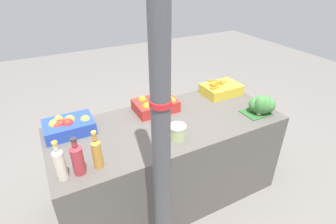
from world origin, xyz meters
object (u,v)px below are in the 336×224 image
Objects in this scene: juice_bottle_ruby at (78,159)px; broccoli_pile at (262,105)px; apple_crate at (68,126)px; carrot_crate at (221,89)px; support_pole at (161,115)px; pickle_jar at (178,132)px; orange_crate at (156,104)px; juice_bottle_amber at (97,153)px; juice_bottle_cloudy at (60,163)px.

broccoli_pile is at bearing 0.80° from juice_bottle_ruby.
apple_crate is 1.44m from carrot_crate.
apple_crate is at bearing 87.93° from juice_bottle_ruby.
support_pole is 1.29m from broccoli_pile.
broccoli_pile is at bearing -0.93° from pickle_jar.
carrot_crate is (1.44, 0.00, -0.01)m from apple_crate.
pickle_jar is (-0.81, 0.01, -0.03)m from broccoli_pile.
orange_crate is at bearing 66.46° from support_pole.
support_pole is 0.67m from juice_bottle_ruby.
juice_bottle_ruby is (-0.37, 0.38, -0.40)m from support_pole.
orange_crate is 0.45m from pickle_jar.
carrot_crate is 1.39× the size of juice_bottle_ruby.
juice_bottle_cloudy is at bearing 180.00° from juice_bottle_amber.
support_pole is 7.17× the size of orange_crate.
carrot_crate is at bearing 31.43° from pickle_jar.
apple_crate is 1.35× the size of juice_bottle_amber.
orange_crate reaches higher than apple_crate.
broccoli_pile is 0.92× the size of juice_bottle_cloudy.
juice_bottle_cloudy is (-0.12, -0.49, 0.05)m from apple_crate.
broccoli_pile is 0.96× the size of juice_bottle_ruby.
juice_bottle_ruby is at bearing -92.07° from apple_crate.
juice_bottle_cloudy is 0.22m from juice_bottle_amber.
orange_crate is at bearing 149.13° from broccoli_pile.
pickle_jar is (0.59, 0.03, -0.06)m from juice_bottle_amber.
support_pole is at bearing -128.99° from pickle_jar.
support_pole is 1.04m from orange_crate.
juice_bottle_cloudy is at bearing -177.58° from pickle_jar.
juice_bottle_ruby is 0.97× the size of juice_bottle_amber.
juice_bottle_ruby is at bearing 180.00° from juice_bottle_amber.
carrot_crate is at bearing 17.49° from juice_bottle_cloudy.
carrot_crate is at bearing 18.61° from juice_bottle_ruby.
orange_crate is 0.90m from broccoli_pile.
juice_bottle_ruby is (0.10, -0.00, -0.00)m from juice_bottle_cloudy.
juice_bottle_ruby is (-0.75, -0.48, 0.05)m from orange_crate.
carrot_crate is (0.71, 0.01, -0.01)m from orange_crate.
juice_bottle_cloudy is 2.18× the size of pickle_jar.
support_pole reaches higher than broccoli_pile.
juice_bottle_cloudy is 1.04× the size of juice_bottle_ruby.
pickle_jar is at bearing -94.96° from orange_crate.
carrot_crate is at bearing 38.85° from support_pole.
juice_bottle_cloudy reaches higher than juice_bottle_ruby.
broccoli_pile is 1.40m from juice_bottle_amber.
orange_crate is 1.35× the size of juice_bottle_amber.
support_pole is 1.04m from apple_crate.
orange_crate is 0.98m from juice_bottle_cloudy.
apple_crate is at bearing 76.47° from juice_bottle_cloudy.
pickle_jar is at bearing -33.29° from apple_crate.
apple_crate is 1.34× the size of juice_bottle_cloudy.
juice_bottle_ruby reaches higher than apple_crate.
apple_crate is 1.00× the size of carrot_crate.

